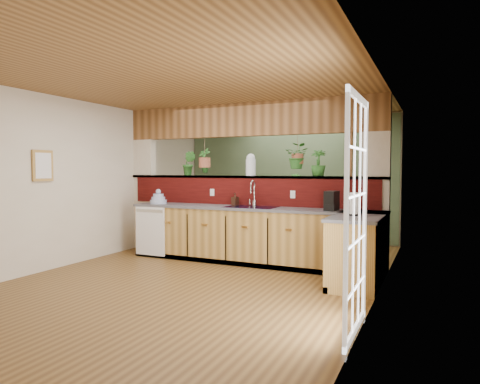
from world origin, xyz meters
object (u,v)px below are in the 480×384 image
at_px(faucet, 253,192).
at_px(glass_jar, 251,165).
at_px(dish_stack, 158,199).
at_px(paper_towel, 354,204).
at_px(coffee_maker, 331,202).
at_px(shelving_console, 278,217).
at_px(soap_dispenser, 235,199).

relative_size(faucet, glass_jar, 1.15).
height_order(dish_stack, paper_towel, paper_towel).
bearing_deg(glass_jar, dish_stack, -165.05).
xyz_separation_m(coffee_maker, shelving_console, (-1.65, 2.34, -0.53)).
distance_m(faucet, coffee_maker, 1.35).
xyz_separation_m(faucet, soap_dispenser, (-0.32, 0.00, -0.12)).
bearing_deg(dish_stack, shelving_console, 59.16).
xyz_separation_m(soap_dispenser, shelving_console, (-0.00, 2.11, -0.50)).
relative_size(dish_stack, glass_jar, 0.79).
xyz_separation_m(soap_dispenser, paper_towel, (2.06, -0.75, 0.04)).
bearing_deg(glass_jar, coffee_maker, -16.61).
bearing_deg(faucet, soap_dispenser, 179.65).
xyz_separation_m(paper_towel, glass_jar, (-1.87, 0.96, 0.53)).
xyz_separation_m(paper_towel, shelving_console, (-2.06, 2.86, -0.54)).
bearing_deg(paper_towel, coffee_maker, 128.24).
height_order(dish_stack, shelving_console, dish_stack).
height_order(faucet, shelving_console, faucet).
distance_m(faucet, shelving_console, 2.23).
bearing_deg(coffee_maker, dish_stack, -172.07).
xyz_separation_m(glass_jar, shelving_console, (-0.19, 1.90, -1.07)).
distance_m(paper_towel, glass_jar, 2.17).
height_order(paper_towel, glass_jar, glass_jar).
relative_size(faucet, soap_dispenser, 2.06).
bearing_deg(dish_stack, faucet, 6.84).
distance_m(dish_stack, paper_towel, 3.49).
distance_m(dish_stack, soap_dispenser, 1.40).
distance_m(dish_stack, shelving_console, 2.74).
height_order(dish_stack, glass_jar, glass_jar).
height_order(faucet, coffee_maker, faucet).
distance_m(faucet, paper_towel, 1.89).
bearing_deg(paper_towel, dish_stack, 171.09).
distance_m(coffee_maker, shelving_console, 2.91).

